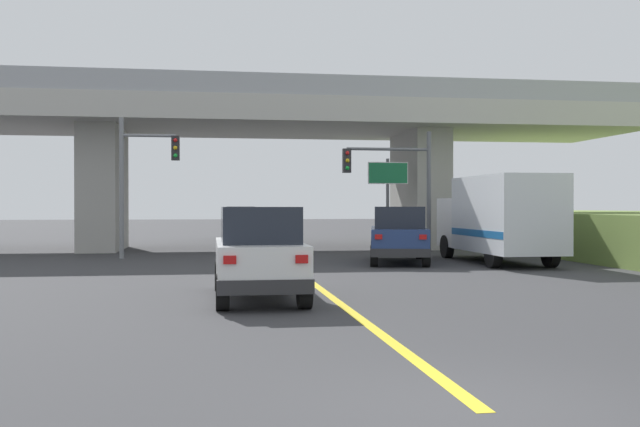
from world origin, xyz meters
The scene contains 10 objects.
ground centered at (0.00, 28.25, 0.00)m, with size 160.00×160.00×0.00m, color #353538.
overpass_bridge centered at (0.00, 28.25, 5.51)m, with size 35.87×8.63×7.69m.
lane_divider_stripe centered at (0.00, 12.71, 0.00)m, with size 0.20×25.42×0.01m, color yellow.
suv_lead centered at (-1.64, 9.08, 1.01)m, with size 1.87×4.56×2.02m.
suv_crossing centered at (4.00, 18.61, 1.02)m, with size 2.97×5.11×2.02m.
box_truck centered at (7.52, 17.97, 1.62)m, with size 2.33×6.99×3.08m.
sedan_oncoming centered at (-0.86, 38.96, 1.01)m, with size 1.96×4.72×2.02m.
traffic_signal_nearside centered at (4.80, 21.78, 3.22)m, with size 3.64×0.36×5.06m.
traffic_signal_farside centered at (-5.36, 22.43, 3.44)m, with size 2.32×0.36×5.50m.
highway_sign centered at (5.28, 25.39, 3.12)m, with size 1.86×0.17×4.20m.
Camera 1 is at (-2.68, -6.81, 2.03)m, focal length 40.98 mm.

